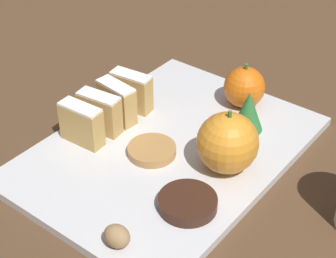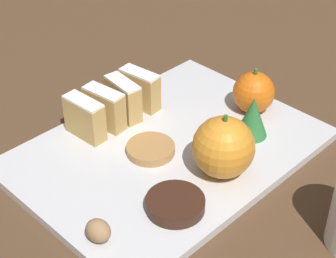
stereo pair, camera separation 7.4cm
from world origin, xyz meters
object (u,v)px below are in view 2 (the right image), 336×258
(orange_near, at_px, (254,92))
(chocolate_cookie, at_px, (175,204))
(orange_far, at_px, (223,147))
(walnut, at_px, (98,231))

(orange_near, distance_m, chocolate_cookie, 0.24)
(orange_near, height_order, orange_far, orange_far)
(orange_far, distance_m, walnut, 0.19)
(orange_far, distance_m, chocolate_cookie, 0.10)
(orange_near, xyz_separation_m, orange_far, (0.06, -0.14, 0.01))
(walnut, height_order, chocolate_cookie, walnut)
(walnut, distance_m, chocolate_cookie, 0.10)
(orange_far, bearing_deg, chocolate_cookie, -86.98)
(orange_near, xyz_separation_m, chocolate_cookie, (0.07, -0.23, -0.02))
(orange_far, height_order, chocolate_cookie, orange_far)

